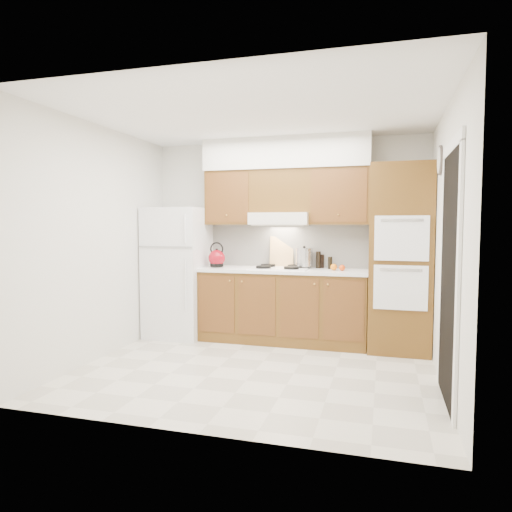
{
  "coord_description": "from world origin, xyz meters",
  "views": [
    {
      "loc": [
        1.26,
        -4.44,
        1.51
      ],
      "look_at": [
        -0.12,
        0.45,
        1.15
      ],
      "focal_mm": 32.0,
      "sensor_mm": 36.0,
      "label": 1
    }
  ],
  "objects": [
    {
      "name": "upper_cab_left",
      "position": [
        -0.71,
        1.33,
        1.85
      ],
      "size": [
        0.63,
        0.33,
        0.7
      ],
      "primitive_type": "cube",
      "color": "brown",
      "rests_on": "wall_back"
    },
    {
      "name": "fridge",
      "position": [
        -1.41,
        1.14,
        0.86
      ],
      "size": [
        0.75,
        0.72,
        1.72
      ],
      "primitive_type": "cube",
      "color": "white",
      "rests_on": "floor"
    },
    {
      "name": "range_hood",
      "position": [
        -0.02,
        1.27,
        1.57
      ],
      "size": [
        0.75,
        0.45,
        0.15
      ],
      "primitive_type": "cube",
      "color": "silver",
      "rests_on": "wall_back"
    },
    {
      "name": "cooktop",
      "position": [
        -0.02,
        1.21,
        0.95
      ],
      "size": [
        0.74,
        0.5,
        0.01
      ],
      "primitive_type": "cube",
      "color": "white",
      "rests_on": "countertop"
    },
    {
      "name": "backsplash",
      "position": [
        0.02,
        1.49,
        1.22
      ],
      "size": [
        2.11,
        0.03,
        0.56
      ],
      "primitive_type": "cube",
      "color": "white",
      "rests_on": "countertop"
    },
    {
      "name": "base_cabinets",
      "position": [
        0.02,
        1.2,
        0.45
      ],
      "size": [
        2.11,
        0.6,
        0.9
      ],
      "primitive_type": "cube",
      "color": "brown",
      "rests_on": "floor"
    },
    {
      "name": "upper_cab_right",
      "position": [
        0.72,
        1.33,
        1.85
      ],
      "size": [
        0.73,
        0.33,
        0.7
      ],
      "primitive_type": "cube",
      "color": "brown",
      "rests_on": "wall_back"
    },
    {
      "name": "orange_far",
      "position": [
        0.67,
        1.16,
        0.98
      ],
      "size": [
        0.1,
        0.1,
        0.08
      ],
      "primitive_type": "sphere",
      "rotation": [
        0.0,
        0.0,
        0.32
      ],
      "color": "orange",
      "rests_on": "countertop"
    },
    {
      "name": "wall_clock",
      "position": [
        1.79,
        0.55,
        2.15
      ],
      "size": [
        0.02,
        0.3,
        0.3
      ],
      "primitive_type": "cylinder",
      "rotation": [
        0.0,
        1.57,
        0.0
      ],
      "color": "#3F3833",
      "rests_on": "wall_right"
    },
    {
      "name": "wall_left",
      "position": [
        -1.8,
        0.0,
        1.3
      ],
      "size": [
        0.02,
        3.0,
        2.6
      ],
      "primitive_type": "cube",
      "color": "silver",
      "rests_on": "floor"
    },
    {
      "name": "kettle",
      "position": [
        -0.86,
        1.16,
        1.06
      ],
      "size": [
        0.22,
        0.22,
        0.22
      ],
      "primitive_type": "sphere",
      "rotation": [
        0.0,
        0.0,
        -0.01
      ],
      "color": "maroon",
      "rests_on": "countertop"
    },
    {
      "name": "wall_back",
      "position": [
        0.0,
        1.5,
        1.3
      ],
      "size": [
        3.6,
        0.02,
        2.6
      ],
      "primitive_type": "cube",
      "color": "silver",
      "rests_on": "floor"
    },
    {
      "name": "condiment_c",
      "position": [
        0.6,
        1.34,
        1.02
      ],
      "size": [
        0.06,
        0.06,
        0.16
      ],
      "primitive_type": "cylinder",
      "rotation": [
        0.0,
        0.0,
        -0.21
      ],
      "color": "black",
      "rests_on": "countertop"
    },
    {
      "name": "floor",
      "position": [
        0.0,
        0.0,
        0.0
      ],
      "size": [
        3.6,
        3.6,
        0.0
      ],
      "primitive_type": "plane",
      "color": "beige",
      "rests_on": "ground"
    },
    {
      "name": "cutting_board",
      "position": [
        -0.05,
        1.45,
        1.14
      ],
      "size": [
        0.32,
        0.15,
        0.41
      ],
      "primitive_type": "cube",
      "rotation": [
        -0.21,
        0.0,
        0.14
      ],
      "color": "tan",
      "rests_on": "countertop"
    },
    {
      "name": "orange_near",
      "position": [
        0.77,
        1.15,
        0.98
      ],
      "size": [
        0.1,
        0.1,
        0.07
      ],
      "primitive_type": "sphere",
      "rotation": [
        0.0,
        0.0,
        -0.43
      ],
      "color": "#DC470B",
      "rests_on": "countertop"
    },
    {
      "name": "wall_right",
      "position": [
        1.8,
        0.0,
        1.3
      ],
      "size": [
        0.02,
        3.0,
        2.6
      ],
      "primitive_type": "cube",
      "color": "silver",
      "rests_on": "floor"
    },
    {
      "name": "oven_cabinet",
      "position": [
        1.44,
        1.18,
        1.1
      ],
      "size": [
        0.7,
        0.65,
        2.2
      ],
      "primitive_type": "cube",
      "color": "brown",
      "rests_on": "floor"
    },
    {
      "name": "stock_pot",
      "position": [
        0.27,
        1.32,
        1.08
      ],
      "size": [
        0.23,
        0.23,
        0.22
      ],
      "primitive_type": "cylinder",
      "rotation": [
        0.0,
        0.0,
        0.09
      ],
      "color": "silver",
      "rests_on": "cooktop"
    },
    {
      "name": "doorway",
      "position": [
        1.79,
        -0.35,
        1.05
      ],
      "size": [
        0.02,
        0.9,
        2.1
      ],
      "primitive_type": "cube",
      "color": "black",
      "rests_on": "floor"
    },
    {
      "name": "countertop",
      "position": [
        0.03,
        1.19,
        0.92
      ],
      "size": [
        2.13,
        0.62,
        0.04
      ],
      "primitive_type": "cube",
      "color": "white",
      "rests_on": "base_cabinets"
    },
    {
      "name": "soffit",
      "position": [
        0.03,
        1.32,
        2.4
      ],
      "size": [
        2.13,
        0.36,
        0.4
      ],
      "primitive_type": "cube",
      "color": "silver",
      "rests_on": "wall_back"
    },
    {
      "name": "condiment_b",
      "position": [
        0.48,
        1.45,
        1.03
      ],
      "size": [
        0.07,
        0.07,
        0.17
      ],
      "primitive_type": "cylinder",
      "rotation": [
        0.0,
        0.0,
        -0.23
      ],
      "color": "black",
      "rests_on": "countertop"
    },
    {
      "name": "ceiling",
      "position": [
        0.0,
        0.0,
        2.6
      ],
      "size": [
        3.6,
        3.6,
        0.0
      ],
      "primitive_type": "plane",
      "color": "white",
      "rests_on": "wall_back"
    },
    {
      "name": "upper_cab_over_hood",
      "position": [
        -0.02,
        1.33,
        1.92
      ],
      "size": [
        0.75,
        0.33,
        0.55
      ],
      "primitive_type": "cube",
      "color": "brown",
      "rests_on": "range_hood"
    },
    {
      "name": "condiment_a",
      "position": [
        0.45,
        1.39,
        1.05
      ],
      "size": [
        0.06,
        0.06,
        0.22
      ],
      "primitive_type": "cylinder",
      "rotation": [
        0.0,
        0.0,
        -0.01
      ],
      "color": "black",
      "rests_on": "countertop"
    }
  ]
}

